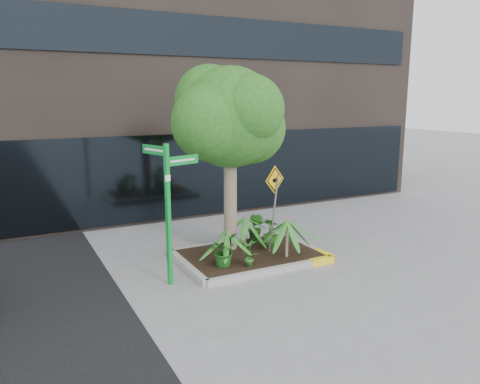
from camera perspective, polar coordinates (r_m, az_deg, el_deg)
name	(u,v)px	position (r m, az deg, el deg)	size (l,w,h in m)	color
ground	(248,264)	(10.99, 1.02, -8.77)	(80.00, 80.00, 0.00)	gray
planter	(251,255)	(11.28, 1.40, -7.67)	(3.35, 2.36, 0.15)	#9E9E99
tree	(230,117)	(11.06, -1.28, 9.08)	(3.05, 2.71, 4.57)	gray
palm_front	(287,221)	(10.83, 5.79, -3.53)	(1.03, 1.03, 1.15)	gray
palm_left	(228,234)	(10.44, -1.48, -5.13)	(0.81, 0.81, 0.90)	gray
palm_back	(245,218)	(11.59, 0.60, -3.18)	(0.87, 0.87, 0.96)	gray
shrub_a	(223,251)	(10.36, -2.10, -7.15)	(0.62, 0.62, 0.69)	#174F16
shrub_b	(271,232)	(11.66, 3.77, -4.93)	(0.41, 0.41, 0.73)	#2C641E
shrub_c	(249,253)	(10.33, 1.15, -7.40)	(0.33, 0.33, 0.62)	#2C7424
shrub_d	(256,227)	(11.98, 1.96, -4.32)	(0.43, 0.43, 0.78)	#24621C
street_sign_post	(168,198)	(9.52, -8.73, -0.78)	(1.03, 0.84, 2.92)	#0D9632
cattle_sign	(274,195)	(10.89, 4.20, -0.36)	(0.62, 0.28, 2.10)	slate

